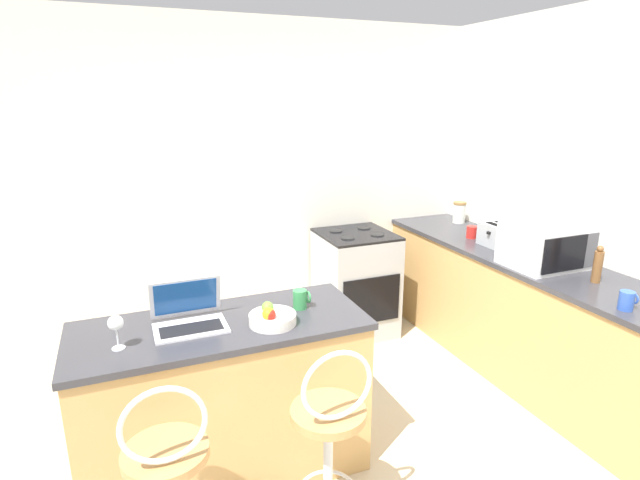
{
  "coord_description": "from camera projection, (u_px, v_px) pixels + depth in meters",
  "views": [
    {
      "loc": [
        -0.99,
        -1.7,
        2.0
      ],
      "look_at": [
        0.32,
        1.53,
        0.99
      ],
      "focal_mm": 28.0,
      "sensor_mm": 36.0,
      "label": 1
    }
  ],
  "objects": [
    {
      "name": "wall_back",
      "position": [
        249.0,
        185.0,
        4.1
      ],
      "size": [
        12.0,
        0.06,
        2.6
      ],
      "color": "silver",
      "rests_on": "ground_plane"
    },
    {
      "name": "mug_red",
      "position": [
        472.0,
        232.0,
        4.04
      ],
      "size": [
        0.1,
        0.09,
        0.1
      ],
      "color": "red",
      "rests_on": "counter_right"
    },
    {
      "name": "counter_right",
      "position": [
        521.0,
        315.0,
        3.68
      ],
      "size": [
        0.64,
        2.78,
        0.89
      ],
      "color": "tan",
      "rests_on": "ground_plane"
    },
    {
      "name": "fruit_bowl",
      "position": [
        272.0,
        318.0,
        2.5
      ],
      "size": [
        0.24,
        0.24,
        0.11
      ],
      "color": "silver",
      "rests_on": "breakfast_bar"
    },
    {
      "name": "pepper_mill",
      "position": [
        598.0,
        265.0,
        3.05
      ],
      "size": [
        0.05,
        0.05,
        0.24
      ],
      "color": "brown",
      "rests_on": "counter_right"
    },
    {
      "name": "bar_stool_far",
      "position": [
        330.0,
        450.0,
        2.24
      ],
      "size": [
        0.4,
        0.4,
        1.0
      ],
      "color": "silver",
      "rests_on": "ground_plane"
    },
    {
      "name": "microwave",
      "position": [
        546.0,
        245.0,
        3.35
      ],
      "size": [
        0.51,
        0.4,
        0.29
      ],
      "color": "white",
      "rests_on": "counter_right"
    },
    {
      "name": "storage_jar",
      "position": [
        459.0,
        212.0,
        4.52
      ],
      "size": [
        0.12,
        0.12,
        0.19
      ],
      "color": "silver",
      "rests_on": "counter_right"
    },
    {
      "name": "breakfast_bar",
      "position": [
        226.0,
        400.0,
        2.65
      ],
      "size": [
        1.48,
        0.61,
        0.89
      ],
      "color": "tan",
      "rests_on": "ground_plane"
    },
    {
      "name": "laptop",
      "position": [
        189.0,
        314.0,
        2.49
      ],
      "size": [
        0.35,
        0.28,
        0.23
      ],
      "color": "silver",
      "rests_on": "breakfast_bar"
    },
    {
      "name": "mug_green",
      "position": [
        301.0,
        299.0,
        2.69
      ],
      "size": [
        0.09,
        0.07,
        0.1
      ],
      "color": "#338447",
      "rests_on": "breakfast_bar"
    },
    {
      "name": "mug_blue",
      "position": [
        627.0,
        300.0,
        2.67
      ],
      "size": [
        0.09,
        0.08,
        0.1
      ],
      "color": "#2D51AD",
      "rests_on": "counter_right"
    },
    {
      "name": "toaster",
      "position": [
        500.0,
        236.0,
        3.8
      ],
      "size": [
        0.23,
        0.29,
        0.17
      ],
      "color": "#9EA3A8",
      "rests_on": "counter_right"
    },
    {
      "name": "wine_glass_tall",
      "position": [
        116.0,
        324.0,
        2.24
      ],
      "size": [
        0.07,
        0.07,
        0.16
      ],
      "color": "silver",
      "rests_on": "breakfast_bar"
    },
    {
      "name": "stove_range",
      "position": [
        355.0,
        283.0,
        4.31
      ],
      "size": [
        0.6,
        0.61,
        0.9
      ],
      "color": "#9EA3A8",
      "rests_on": "ground_plane"
    }
  ]
}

